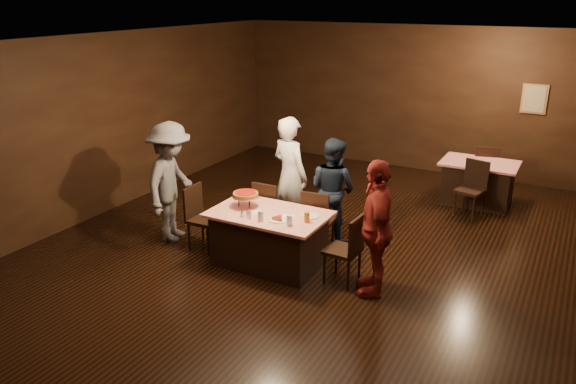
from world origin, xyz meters
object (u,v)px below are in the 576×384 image
Objects in this scene: back_table at (478,183)px; diner_red_shirt at (376,228)px; diner_grey_knit at (171,182)px; diner_navy_hoodie at (333,189)px; chair_far_right at (319,220)px; chair_back_far at (484,169)px; main_table at (269,239)px; glass_front_right at (289,220)px; chair_end_left at (204,218)px; glass_front_left at (261,216)px; pizza_stand at (246,194)px; diner_white_jacket at (290,176)px; chair_back_near at (470,189)px; glass_amber at (307,217)px; chair_far_left at (271,210)px; chair_end_right at (343,249)px; plate_empty at (310,216)px.

back_table is 3.96m from diner_red_shirt.
diner_navy_hoodie is at bearing -74.84° from diner_grey_knit.
diner_navy_hoodie reaches higher than chair_far_right.
chair_back_far is 0.54× the size of diner_red_shirt.
main_table is 0.69m from glass_front_right.
glass_front_left is (1.15, -0.30, 0.37)m from chair_end_left.
pizza_stand is (-1.94, 0.09, 0.07)m from diner_red_shirt.
diner_white_jacket is at bearing -36.67° from chair_far_right.
chair_back_near is (1.68, 2.41, 0.00)m from chair_far_right.
back_table is 0.82× the size of diner_navy_hoodie.
main_table is 1.68× the size of chair_back_near.
pizza_stand is 2.71× the size of glass_front_left.
pizza_stand is at bearing 174.29° from glass_amber.
chair_far_left is at bearing -121.44° from chair_back_near.
diner_grey_knit is at bearing 171.71° from glass_front_right.
chair_back_far is 0.51× the size of diner_white_jacket.
chair_far_left is (-2.48, -3.11, 0.09)m from back_table.
main_table is 1.10m from chair_end_right.
diner_red_shirt is 12.52× the size of glass_amber.
diner_white_jacket is (-0.29, 1.15, 0.54)m from main_table.
chair_end_right is 1.86m from diner_white_jacket.
diner_red_shirt is 1.12m from glass_front_right.
glass_front_right reaches higher than plate_empty.
chair_end_right is at bearing -90.39° from chair_end_left.
chair_far_left is 4.47m from chair_back_far.
chair_far_right is 6.79× the size of glass_front_right.
chair_far_left is at bearing 41.35° from chair_back_far.
chair_back_near reaches higher than plate_empty.
chair_far_right is at bearing 71.57° from glass_front_left.
glass_amber is (-1.48, -3.91, 0.46)m from back_table.
plate_empty is (-1.53, -4.31, 0.30)m from chair_back_far.
plate_empty is at bearing 75.96° from glass_front_right.
chair_end_right is 0.60× the size of diner_navy_hoodie.
chair_back_far is at bearing -105.71° from diner_white_jacket.
chair_end_left and chair_back_far have the same top height.
diner_white_jacket is (-2.37, -2.71, 0.54)m from back_table.
chair_end_left is 0.60× the size of diner_navy_hoodie.
back_table is at bearing -128.44° from chair_far_left.
diner_navy_hoodie is 1.48m from glass_front_right.
chair_back_near is at bearing 64.43° from glass_front_right.
back_table is at bearing -111.28° from diner_white_jacket.
chair_far_left is 1.00× the size of chair_back_near.
chair_back_far reaches higher than glass_amber.
glass_amber is (-1.48, -4.51, 0.37)m from chair_back_far.
diner_navy_hoodie is at bearing 97.67° from plate_empty.
chair_far_left and chair_back_near have the same top height.
diner_navy_hoodie is 1.70m from diner_red_shirt.
chair_far_left is 1.68m from chair_end_right.
chair_end_left is 1.61m from glass_front_right.
diner_navy_hoodie is (0.69, 0.07, -0.13)m from diner_white_jacket.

